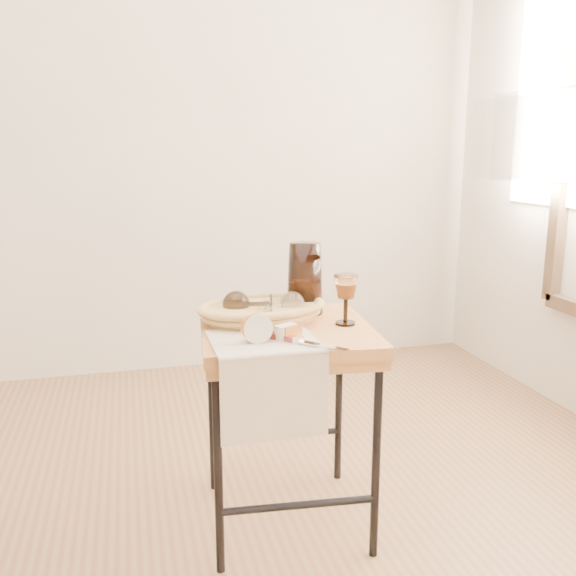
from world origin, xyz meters
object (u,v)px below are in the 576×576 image
object	(u,v)px
goblet_lying_b	(281,306)
apple_half	(256,327)
side_table	(286,426)
goblet_lying_a	(251,304)
bread_basket	(262,313)
wine_goblet	(346,299)
table_knife	(301,340)
tea_towel	(264,341)
pitcher	(305,278)

from	to	relation	value
goblet_lying_b	apple_half	xyz separation A→B (m)	(-0.11, -0.19, -0.00)
side_table	goblet_lying_a	world-z (taller)	goblet_lying_a
bread_basket	goblet_lying_b	distance (m)	0.06
wine_goblet	table_knife	size ratio (longest dim) A/B	0.62
tea_towel	apple_half	size ratio (longest dim) A/B	3.30
tea_towel	bread_basket	distance (m)	0.20
table_knife	bread_basket	bearing A→B (deg)	148.19
apple_half	side_table	bearing A→B (deg)	44.83
bread_basket	goblet_lying_a	size ratio (longest dim) A/B	2.61
goblet_lying_b	goblet_lying_a	bearing A→B (deg)	130.34
tea_towel	goblet_lying_b	xyz separation A→B (m)	(0.09, 0.18, 0.05)
apple_half	goblet_lying_a	bearing A→B (deg)	77.36
goblet_lying_a	apple_half	size ratio (longest dim) A/B	1.56
goblet_lying_a	side_table	bearing A→B (deg)	144.95
tea_towel	bread_basket	world-z (taller)	bread_basket
table_knife	pitcher	bearing A→B (deg)	119.87
goblet_lying_a	table_knife	xyz separation A→B (m)	(0.08, -0.27, -0.04)
pitcher	side_table	bearing A→B (deg)	-110.63
bread_basket	table_knife	xyz separation A→B (m)	(0.05, -0.26, -0.01)
goblet_lying_b	wine_goblet	xyz separation A→B (m)	(0.18, -0.07, 0.03)
side_table	table_knife	distance (m)	0.38
bread_basket	goblet_lying_a	bearing A→B (deg)	145.14
bread_basket	pitcher	bearing A→B (deg)	16.18
side_table	pitcher	xyz separation A→B (m)	(0.10, 0.14, 0.43)
goblet_lying_a	wine_goblet	size ratio (longest dim) A/B	0.88
pitcher	table_knife	size ratio (longest dim) A/B	1.06
tea_towel	table_knife	distance (m)	0.11
side_table	apple_half	distance (m)	0.41
bread_basket	wine_goblet	bearing A→B (deg)	-30.13
tea_towel	table_knife	world-z (taller)	table_knife
side_table	table_knife	xyz separation A→B (m)	(-0.01, -0.19, 0.33)
pitcher	goblet_lying_b	bearing A→B (deg)	-123.77
pitcher	table_knife	xyz separation A→B (m)	(-0.11, -0.33, -0.10)
goblet_lying_a	table_knife	world-z (taller)	goblet_lying_a
wine_goblet	side_table	bearing A→B (deg)	171.77
table_knife	goblet_lying_a	bearing A→B (deg)	153.81
tea_towel	table_knife	bearing A→B (deg)	-34.20
goblet_lying_a	table_knife	size ratio (longest dim) A/B	0.54
tea_towel	apple_half	distance (m)	0.05
tea_towel	wine_goblet	world-z (taller)	wine_goblet
wine_goblet	goblet_lying_b	bearing A→B (deg)	158.15
side_table	bread_basket	world-z (taller)	bread_basket
goblet_lying_b	side_table	bearing A→B (deg)	-110.09
tea_towel	goblet_lying_a	size ratio (longest dim) A/B	2.11
wine_goblet	goblet_lying_a	bearing A→B (deg)	157.58
goblet_lying_a	goblet_lying_b	world-z (taller)	goblet_lying_a
tea_towel	table_knife	size ratio (longest dim) A/B	1.14
pitcher	bread_basket	bearing A→B (deg)	-141.22
side_table	goblet_lying_a	distance (m)	0.39
wine_goblet	apple_half	bearing A→B (deg)	-158.66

